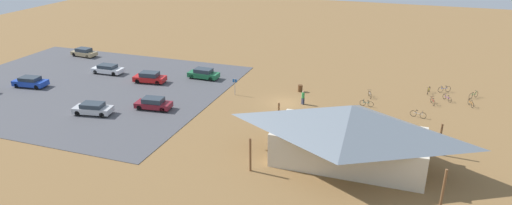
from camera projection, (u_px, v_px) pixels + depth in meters
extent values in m
plane|color=olive|center=(285.00, 103.00, 54.12)|extent=(160.00, 160.00, 0.00)
cube|color=#4C4C51|center=(83.00, 87.00, 59.56)|extent=(37.34, 31.00, 0.05)
cube|color=beige|center=(348.00, 147.00, 40.13)|extent=(13.31, 6.24, 3.18)
pyramid|color=slate|center=(351.00, 118.00, 39.08)|extent=(16.13, 9.06, 2.46)
cylinder|color=brown|center=(440.00, 139.00, 41.51)|extent=(0.20, 0.20, 3.18)
cylinder|color=brown|center=(279.00, 117.00, 46.32)|extent=(0.20, 0.20, 3.18)
cylinder|color=brown|center=(444.00, 188.00, 33.95)|extent=(0.20, 0.20, 3.18)
cylinder|color=brown|center=(250.00, 155.00, 38.76)|extent=(0.20, 0.20, 3.18)
cylinder|color=brown|center=(300.00, 88.00, 57.74)|extent=(0.60, 0.60, 0.90)
cylinder|color=#99999E|center=(235.00, 87.00, 56.36)|extent=(0.08, 0.08, 2.20)
cube|color=#1959B2|center=(235.00, 81.00, 56.06)|extent=(0.56, 0.04, 0.40)
torus|color=black|center=(450.00, 100.00, 54.29)|extent=(0.38, 0.56, 0.64)
torus|color=black|center=(444.00, 97.00, 55.27)|extent=(0.38, 0.56, 0.64)
cylinder|color=#722D9E|center=(447.00, 97.00, 54.74)|extent=(0.57, 0.87, 0.04)
cylinder|color=#722D9E|center=(448.00, 97.00, 54.53)|extent=(0.04, 0.04, 0.42)
cube|color=black|center=(449.00, 96.00, 54.45)|extent=(0.18, 0.21, 0.05)
cylinder|color=#722D9E|center=(445.00, 95.00, 55.10)|extent=(0.04, 0.04, 0.42)
cylinder|color=black|center=(445.00, 94.00, 55.02)|extent=(0.42, 0.29, 0.03)
torus|color=black|center=(473.00, 105.00, 52.69)|extent=(0.24, 0.64, 0.66)
torus|color=black|center=(469.00, 102.00, 53.59)|extent=(0.24, 0.64, 0.66)
cylinder|color=orange|center=(471.00, 103.00, 53.10)|extent=(0.30, 0.86, 0.04)
cylinder|color=orange|center=(472.00, 103.00, 52.90)|extent=(0.04, 0.04, 0.41)
cube|color=black|center=(472.00, 101.00, 52.82)|extent=(0.14, 0.21, 0.05)
cylinder|color=orange|center=(470.00, 101.00, 53.42)|extent=(0.04, 0.04, 0.44)
cylinder|color=black|center=(470.00, 99.00, 53.34)|extent=(0.47, 0.18, 0.03)
torus|color=black|center=(371.00, 104.00, 52.90)|extent=(0.69, 0.12, 0.69)
torus|color=black|center=(363.00, 103.00, 53.28)|extent=(0.69, 0.12, 0.69)
cylinder|color=#197A7F|center=(367.00, 103.00, 53.05)|extent=(0.87, 0.13, 0.04)
cylinder|color=#197A7F|center=(368.00, 102.00, 52.95)|extent=(0.04, 0.04, 0.37)
cube|color=black|center=(368.00, 101.00, 52.89)|extent=(0.21, 0.10, 0.05)
cylinder|color=#197A7F|center=(364.00, 101.00, 53.16)|extent=(0.04, 0.04, 0.47)
cylinder|color=black|center=(364.00, 99.00, 53.07)|extent=(0.08, 0.48, 0.03)
torus|color=black|center=(434.00, 103.00, 53.25)|extent=(0.21, 0.67, 0.69)
torus|color=black|center=(431.00, 100.00, 54.23)|extent=(0.21, 0.67, 0.69)
cylinder|color=red|center=(433.00, 101.00, 53.70)|extent=(0.28, 0.95, 0.04)
cylinder|color=red|center=(433.00, 100.00, 53.48)|extent=(0.04, 0.04, 0.44)
cube|color=black|center=(434.00, 99.00, 53.40)|extent=(0.13, 0.21, 0.05)
cylinder|color=red|center=(432.00, 98.00, 54.04)|extent=(0.04, 0.04, 0.48)
cylinder|color=black|center=(432.00, 97.00, 53.95)|extent=(0.47, 0.15, 0.03)
torus|color=black|center=(430.00, 89.00, 57.68)|extent=(0.18, 0.72, 0.72)
torus|color=black|center=(428.00, 92.00, 56.81)|extent=(0.18, 0.72, 0.72)
cylinder|color=yellow|center=(429.00, 90.00, 57.20)|extent=(0.24, 0.99, 0.04)
cylinder|color=yellow|center=(429.00, 88.00, 57.33)|extent=(0.04, 0.04, 0.40)
cube|color=black|center=(429.00, 87.00, 57.25)|extent=(0.12, 0.21, 0.05)
cylinder|color=yellow|center=(428.00, 90.00, 56.81)|extent=(0.04, 0.04, 0.46)
cylinder|color=black|center=(429.00, 88.00, 56.73)|extent=(0.48, 0.13, 0.03)
torus|color=black|center=(371.00, 96.00, 55.42)|extent=(0.25, 0.65, 0.67)
torus|color=black|center=(369.00, 93.00, 56.36)|extent=(0.25, 0.65, 0.67)
cylinder|color=silver|center=(370.00, 94.00, 55.84)|extent=(0.32, 0.90, 0.04)
cylinder|color=silver|center=(370.00, 94.00, 55.63)|extent=(0.04, 0.04, 0.44)
cube|color=black|center=(371.00, 92.00, 55.55)|extent=(0.14, 0.21, 0.05)
cylinder|color=silver|center=(369.00, 92.00, 56.17)|extent=(0.04, 0.04, 0.49)
cylinder|color=black|center=(370.00, 90.00, 56.08)|extent=(0.47, 0.18, 0.03)
torus|color=black|center=(448.00, 89.00, 57.67)|extent=(0.67, 0.42, 0.76)
torus|color=black|center=(441.00, 90.00, 57.48)|extent=(0.67, 0.42, 0.76)
cylinder|color=#2347B7|center=(445.00, 88.00, 57.52)|extent=(0.87, 0.53, 0.04)
cylinder|color=#2347B7|center=(446.00, 88.00, 57.52)|extent=(0.04, 0.04, 0.44)
cube|color=black|center=(446.00, 86.00, 57.44)|extent=(0.21, 0.17, 0.05)
cylinder|color=#2347B7|center=(442.00, 88.00, 57.41)|extent=(0.04, 0.04, 0.45)
cylinder|color=black|center=(442.00, 86.00, 57.33)|extent=(0.27, 0.43, 0.03)
torus|color=black|center=(332.00, 115.00, 50.09)|extent=(0.59, 0.33, 0.64)
torus|color=black|center=(325.00, 112.00, 50.77)|extent=(0.59, 0.33, 0.64)
cylinder|color=black|center=(329.00, 112.00, 50.39)|extent=(0.85, 0.46, 0.04)
cylinder|color=black|center=(330.00, 112.00, 50.24)|extent=(0.04, 0.04, 0.36)
cube|color=black|center=(330.00, 111.00, 50.17)|extent=(0.21, 0.16, 0.05)
cylinder|color=black|center=(326.00, 111.00, 50.62)|extent=(0.04, 0.04, 0.44)
cylinder|color=black|center=(326.00, 109.00, 50.54)|extent=(0.25, 0.44, 0.03)
torus|color=black|center=(413.00, 113.00, 50.30)|extent=(0.71, 0.21, 0.72)
torus|color=black|center=(423.00, 116.00, 49.75)|extent=(0.71, 0.21, 0.72)
cylinder|color=#B7B7BC|center=(418.00, 114.00, 49.98)|extent=(0.98, 0.28, 0.04)
cylinder|color=#B7B7BC|center=(417.00, 112.00, 50.04)|extent=(0.04, 0.04, 0.47)
cube|color=black|center=(417.00, 110.00, 49.95)|extent=(0.21, 0.13, 0.05)
cylinder|color=#B7B7BC|center=(422.00, 113.00, 49.72)|extent=(0.04, 0.04, 0.45)
cylinder|color=black|center=(423.00, 112.00, 49.64)|extent=(0.15, 0.47, 0.03)
torus|color=black|center=(471.00, 96.00, 55.43)|extent=(0.49, 0.56, 0.71)
torus|color=black|center=(476.00, 94.00, 55.92)|extent=(0.49, 0.56, 0.71)
cylinder|color=#1E7F38|center=(474.00, 94.00, 55.63)|extent=(0.67, 0.76, 0.04)
cylinder|color=#1E7F38|center=(473.00, 94.00, 55.52)|extent=(0.04, 0.04, 0.37)
cube|color=black|center=(473.00, 93.00, 55.45)|extent=(0.19, 0.20, 0.05)
cylinder|color=#1E7F38|center=(476.00, 93.00, 55.78)|extent=(0.04, 0.04, 0.51)
cylinder|color=black|center=(476.00, 91.00, 55.68)|extent=(0.38, 0.34, 0.03)
cube|color=white|center=(108.00, 70.00, 64.53)|extent=(4.56, 1.96, 0.61)
cube|color=#2D3842|center=(107.00, 66.00, 64.33)|extent=(2.57, 1.68, 0.50)
cylinder|color=black|center=(96.00, 72.00, 64.33)|extent=(0.65, 0.24, 0.64)
cylinder|color=black|center=(102.00, 69.00, 65.74)|extent=(0.65, 0.24, 0.64)
cylinder|color=black|center=(114.00, 74.00, 63.48)|extent=(0.65, 0.24, 0.64)
cylinder|color=black|center=(120.00, 71.00, 64.89)|extent=(0.65, 0.24, 0.64)
cube|color=maroon|center=(154.00, 105.00, 52.16)|extent=(4.39, 2.25, 0.61)
cube|color=#2D3842|center=(153.00, 100.00, 51.94)|extent=(2.52, 1.82, 0.56)
cylinder|color=black|center=(139.00, 108.00, 51.82)|extent=(0.66, 0.29, 0.64)
cylinder|color=black|center=(145.00, 103.00, 53.23)|extent=(0.66, 0.29, 0.64)
cylinder|color=black|center=(162.00, 110.00, 51.24)|extent=(0.66, 0.29, 0.64)
cylinder|color=black|center=(168.00, 105.00, 52.65)|extent=(0.66, 0.29, 0.64)
cube|color=#1E6B3D|center=(204.00, 75.00, 62.43)|extent=(4.34, 1.81, 0.66)
cube|color=#2D3842|center=(203.00, 71.00, 62.20)|extent=(2.43, 1.58, 0.56)
cylinder|color=black|center=(192.00, 77.00, 62.30)|extent=(0.64, 0.23, 0.64)
cylinder|color=black|center=(197.00, 74.00, 63.65)|extent=(0.64, 0.23, 0.64)
cylinder|color=black|center=(211.00, 79.00, 61.37)|extent=(0.64, 0.23, 0.64)
cylinder|color=black|center=(215.00, 76.00, 62.72)|extent=(0.64, 0.23, 0.64)
cube|color=#1E42B2|center=(30.00, 83.00, 59.26)|extent=(4.63, 2.38, 0.68)
cube|color=#2D3842|center=(30.00, 79.00, 59.05)|extent=(2.66, 1.92, 0.47)
cylinder|color=black|center=(17.00, 86.00, 58.91)|extent=(0.66, 0.30, 0.64)
cylinder|color=black|center=(25.00, 82.00, 60.39)|extent=(0.66, 0.30, 0.64)
cylinder|color=black|center=(37.00, 87.00, 58.31)|extent=(0.66, 0.30, 0.64)
cylinder|color=black|center=(45.00, 83.00, 59.79)|extent=(0.66, 0.30, 0.64)
cube|color=#BCBCC1|center=(93.00, 110.00, 50.74)|extent=(4.60, 2.55, 0.64)
cube|color=#2D3842|center=(92.00, 105.00, 50.53)|extent=(2.68, 2.00, 0.48)
cylinder|color=black|center=(78.00, 113.00, 50.32)|extent=(0.67, 0.33, 0.64)
cylinder|color=black|center=(85.00, 108.00, 51.78)|extent=(0.67, 0.33, 0.64)
cylinder|color=black|center=(102.00, 115.00, 49.88)|extent=(0.67, 0.33, 0.64)
cylinder|color=black|center=(109.00, 110.00, 51.34)|extent=(0.67, 0.33, 0.64)
cube|color=red|center=(150.00, 79.00, 60.87)|extent=(4.52, 2.33, 0.67)
cube|color=#2D3842|center=(149.00, 74.00, 60.64)|extent=(2.60, 1.88, 0.59)
cylinder|color=black|center=(137.00, 81.00, 60.53)|extent=(0.66, 0.30, 0.64)
cylinder|color=black|center=(143.00, 78.00, 61.97)|extent=(0.66, 0.30, 0.64)
cylinder|color=black|center=(158.00, 83.00, 59.94)|extent=(0.66, 0.30, 0.64)
cylinder|color=black|center=(162.00, 79.00, 61.39)|extent=(0.66, 0.30, 0.64)
cube|color=tan|center=(84.00, 53.00, 72.89)|extent=(4.34, 2.11, 0.59)
cube|color=#2D3842|center=(84.00, 50.00, 72.67)|extent=(2.48, 1.75, 0.56)
cylinder|color=black|center=(74.00, 55.00, 72.84)|extent=(0.66, 0.27, 0.64)
cylinder|color=black|center=(81.00, 52.00, 74.16)|extent=(0.66, 0.27, 0.64)
cylinder|color=black|center=(88.00, 57.00, 71.76)|extent=(0.66, 0.27, 0.64)
cylinder|color=black|center=(94.00, 54.00, 73.08)|extent=(0.66, 0.27, 0.64)
cube|color=#2D3347|center=(303.00, 101.00, 53.70)|extent=(0.40, 0.38, 0.80)
cylinder|color=green|center=(303.00, 95.00, 53.43)|extent=(0.36, 0.36, 0.67)
sphere|color=tan|center=(303.00, 92.00, 53.26)|extent=(0.24, 0.24, 0.24)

